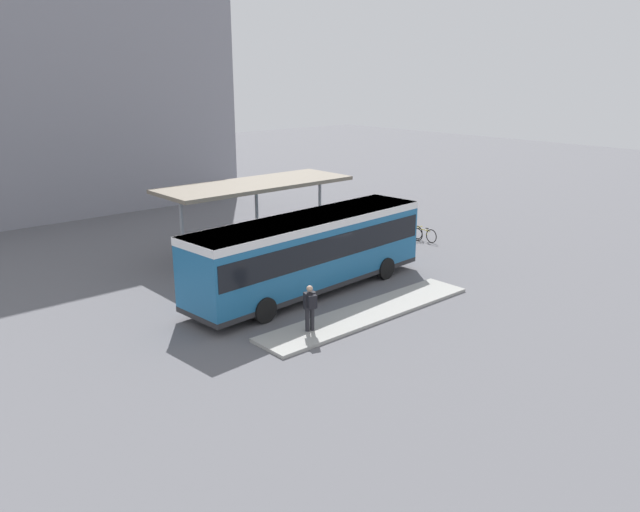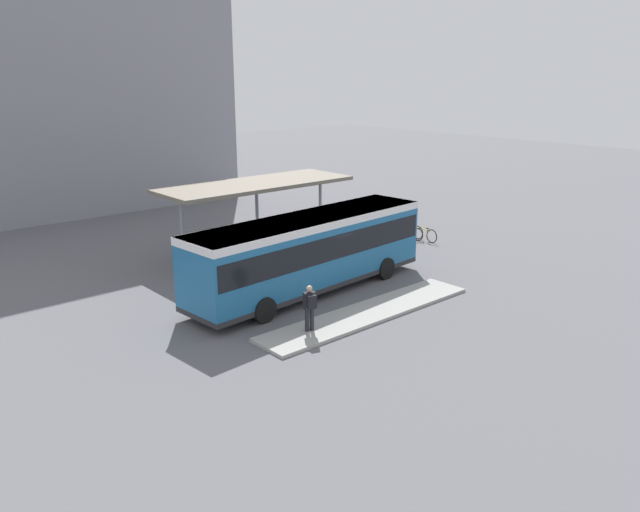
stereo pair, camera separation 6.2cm
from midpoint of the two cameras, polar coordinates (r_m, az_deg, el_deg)
ground_plane at (r=25.51m, az=-0.87°, el=-3.25°), size 120.00×120.00×0.00m
curb_island at (r=23.21m, az=4.51°, el=-5.19°), size 9.48×1.80×0.12m
city_bus at (r=24.96m, az=-0.87°, el=0.69°), size 11.26×3.26×3.11m
pedestrian_waiting at (r=21.08m, az=-0.84°, el=-4.54°), size 0.45×0.49×1.63m
bicycle_yellow at (r=33.45m, az=9.61°, el=1.98°), size 0.48×1.73×0.74m
bicycle_black at (r=33.74m, az=8.42°, el=2.12°), size 0.48×1.61×0.69m
bicycle_red at (r=34.38m, az=7.77°, el=2.47°), size 0.48×1.76×0.76m
station_shelter at (r=30.40m, az=-5.79°, el=6.41°), size 9.68×3.44×3.50m
potted_planter_near_shelter at (r=31.29m, az=1.91°, el=1.86°), size 0.96×0.96×1.39m
station_building at (r=45.12m, az=-24.35°, el=16.71°), size 21.98×11.15×19.78m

